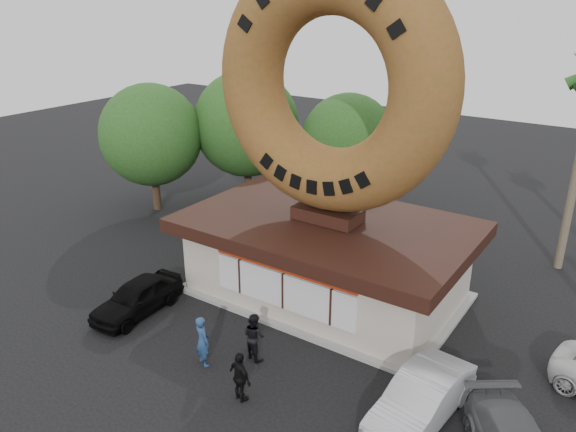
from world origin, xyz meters
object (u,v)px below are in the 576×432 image
at_px(donut_shop, 326,255).
at_px(car_black, 137,297).
at_px(car_silver, 421,399).
at_px(person_left, 202,341).
at_px(person_right, 240,377).
at_px(giant_donut, 331,84).
at_px(street_lamp, 393,134).
at_px(person_center, 254,336).

xyz_separation_m(donut_shop, car_black, (-5.28, -5.34, -1.09)).
bearing_deg(car_silver, person_left, -161.54).
height_order(person_left, person_right, person_left).
bearing_deg(car_black, giant_donut, 43.03).
relative_size(donut_shop, car_black, 2.83).
distance_m(person_left, person_right, 2.28).
bearing_deg(street_lamp, car_silver, -61.98).
height_order(giant_donut, person_left, giant_donut).
distance_m(donut_shop, car_black, 7.59).
distance_m(person_center, car_silver, 5.81).
bearing_deg(car_silver, car_black, -171.33).
bearing_deg(person_left, person_center, -115.09).
xyz_separation_m(giant_donut, person_center, (0.22, -5.12, -7.70)).
height_order(person_center, person_right, person_center).
distance_m(donut_shop, person_right, 7.21).
relative_size(donut_shop, car_silver, 2.56).
height_order(donut_shop, car_black, donut_shop).
height_order(person_left, car_black, person_left).
distance_m(donut_shop, giant_donut, 6.78).
bearing_deg(person_center, donut_shop, -73.84).
bearing_deg(car_silver, donut_shop, 147.37).
xyz_separation_m(street_lamp, person_left, (0.88, -16.36, -3.58)).
relative_size(donut_shop, person_center, 6.59).
distance_m(street_lamp, person_right, 17.72).
height_order(person_right, car_silver, person_right).
distance_m(giant_donut, car_silver, 10.98).
bearing_deg(person_center, person_left, 59.65).
bearing_deg(person_right, person_left, -2.07).
xyz_separation_m(person_left, person_right, (2.16, -0.71, -0.06)).
distance_m(car_black, car_silver, 11.32).
bearing_deg(person_center, person_right, 130.07).
bearing_deg(donut_shop, car_black, -134.67).
xyz_separation_m(donut_shop, person_right, (1.19, -7.05, -0.93)).
bearing_deg(car_silver, person_right, -148.97).
height_order(street_lamp, person_left, street_lamp).
bearing_deg(street_lamp, car_black, -102.57).
bearing_deg(person_center, car_silver, -163.16).
distance_m(donut_shop, street_lamp, 10.54).
height_order(donut_shop, street_lamp, street_lamp).
bearing_deg(giant_donut, car_silver, -38.57).
bearing_deg(person_left, person_right, -179.16).
bearing_deg(street_lamp, donut_shop, -79.50).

